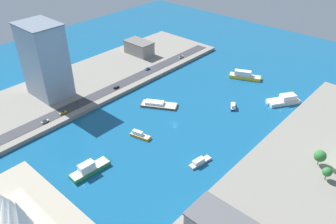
{
  "coord_description": "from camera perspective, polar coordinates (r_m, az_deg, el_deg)",
  "views": [
    {
      "loc": [
        -116.5,
        136.0,
        125.05
      ],
      "look_at": [
        9.81,
        -4.54,
        2.65
      ],
      "focal_mm": 35.67,
      "sensor_mm": 36.0,
      "label": 1
    }
  ],
  "objects": [
    {
      "name": "ferry_green_doubledeck",
      "position": [
        186.29,
        -13.28,
        -9.4
      ],
      "size": [
        7.93,
        24.48,
        6.69
      ],
      "color": "#2D8C4C",
      "rests_on": "ground_plane"
    },
    {
      "name": "sedan_silver",
      "position": [
        228.58,
        -20.31,
        -1.5
      ],
      "size": [
        1.93,
        5.05,
        1.55
      ],
      "color": "black",
      "rests_on": "road_strip"
    },
    {
      "name": "ferry_white_commuter",
      "position": [
        253.48,
        19.24,
        1.96
      ],
      "size": [
        19.84,
        23.93,
        6.23
      ],
      "color": "silver",
      "rests_on": "ground_plane"
    },
    {
      "name": "opera_landmark",
      "position": [
        163.85,
        -24.81,
        -15.7
      ],
      "size": [
        35.87,
        22.72,
        23.66
      ],
      "color": "#BCAD93",
      "rests_on": "peninsula_point"
    },
    {
      "name": "water_taxi_orange",
      "position": [
        206.71,
        -4.84,
        -3.94
      ],
      "size": [
        14.43,
        6.97,
        3.85
      ],
      "color": "orange",
      "rests_on": "ground_plane"
    },
    {
      "name": "road_strip",
      "position": [
        256.69,
        -9.67,
        3.96
      ],
      "size": [
        10.01,
        228.0,
        0.15
      ],
      "primitive_type": "cube",
      "color": "#38383D",
      "rests_on": "quay_east"
    },
    {
      "name": "barge_flat_brown",
      "position": [
        236.37,
        -1.74,
        1.32
      ],
      "size": [
        26.32,
        20.15,
        3.28
      ],
      "color": "brown",
      "rests_on": "ground_plane"
    },
    {
      "name": "quay_east",
      "position": [
        274.86,
        -12.89,
        5.3
      ],
      "size": [
        70.0,
        240.0,
        2.61
      ],
      "primitive_type": "cube",
      "color": "gray",
      "rests_on": "ground_plane"
    },
    {
      "name": "hatchback_blue",
      "position": [
        282.57,
        -3.53,
        7.39
      ],
      "size": [
        2.08,
        4.33,
        1.54
      ],
      "color": "black",
      "rests_on": "road_strip"
    },
    {
      "name": "suv_black",
      "position": [
        256.25,
        -8.84,
        4.2
      ],
      "size": [
        1.89,
        4.67,
        1.53
      ],
      "color": "black",
      "rests_on": "road_strip"
    },
    {
      "name": "tower_tall_glass",
      "position": [
        250.18,
        -20.31,
        8.26
      ],
      "size": [
        30.62,
        23.14,
        52.72
      ],
      "color": "#8C9EB2",
      "rests_on": "quay_east"
    },
    {
      "name": "park_tree_cluster",
      "position": [
        195.19,
        24.84,
        -7.52
      ],
      "size": [
        12.85,
        14.56,
        9.04
      ],
      "color": "brown",
      "rests_on": "quay_west"
    },
    {
      "name": "traffic_light_waterfront",
      "position": [
        233.67,
        -15.23,
        1.3
      ],
      "size": [
        0.36,
        0.36,
        6.5
      ],
      "color": "black",
      "rests_on": "quay_east"
    },
    {
      "name": "carpark_squat_concrete",
      "position": [
        312.65,
        -4.97,
        10.93
      ],
      "size": [
        26.14,
        15.67,
        11.86
      ],
      "color": "gray",
      "rests_on": "quay_east"
    },
    {
      "name": "yacht_sleek_gray",
      "position": [
        187.76,
        5.44,
        -8.46
      ],
      "size": [
        5.99,
        15.55,
        3.49
      ],
      "color": "#999EA3",
      "rests_on": "ground_plane"
    },
    {
      "name": "ferry_yellow_fast",
      "position": [
        279.94,
        12.94,
        6.08
      ],
      "size": [
        26.2,
        16.56,
        6.54
      ],
      "color": "yellow",
      "rests_on": "ground_plane"
    },
    {
      "name": "patrol_launch_navy",
      "position": [
        238.31,
        11.07,
        0.99
      ],
      "size": [
        8.41,
        10.42,
        3.64
      ],
      "color": "#1E284C",
      "rests_on": "ground_plane"
    },
    {
      "name": "taxi_yellow_cab",
      "position": [
        233.79,
        -17.57,
        -0.11
      ],
      "size": [
        2.08,
        5.06,
        1.48
      ],
      "color": "black",
      "rests_on": "road_strip"
    },
    {
      "name": "van_white",
      "position": [
        304.78,
        2.19,
        9.42
      ],
      "size": [
        1.91,
        5.0,
        1.66
      ],
      "color": "black",
      "rests_on": "road_strip"
    },
    {
      "name": "quay_west",
      "position": [
        186.1,
        22.46,
        -11.92
      ],
      "size": [
        70.0,
        240.0,
        2.61
      ],
      "primitive_type": "cube",
      "color": "gray",
      "rests_on": "ground_plane"
    },
    {
      "name": "ground_plane",
      "position": [
        218.42,
        1.12,
        -2.0
      ],
      "size": [
        440.0,
        440.0,
        0.0
      ],
      "primitive_type": "plane",
      "color": "#145684"
    }
  ]
}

